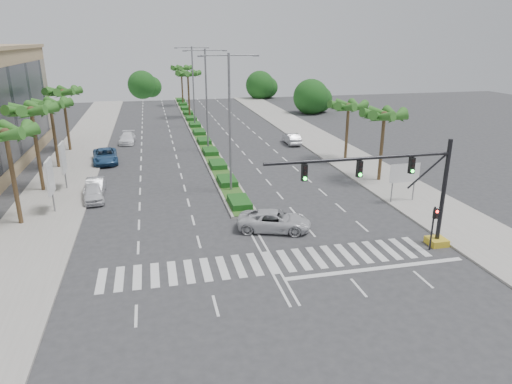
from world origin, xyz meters
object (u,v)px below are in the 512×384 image
car_parked_a (93,193)px  car_crossing (274,221)px  car_parked_b (95,187)px  car_right (292,139)px  car_parked_d (127,138)px  car_parked_c (105,156)px

car_parked_a → car_crossing: 16.38m
car_parked_b → car_crossing: car_crossing is taller
car_parked_b → car_right: 27.63m
car_parked_a → car_right: size_ratio=0.94×
car_right → car_parked_d: bearing=-13.0°
car_parked_c → car_parked_d: 9.97m
car_parked_b → car_parked_a: bearing=-89.5°
car_parked_a → car_right: bearing=29.5°
car_parked_b → car_crossing: bearing=-39.5°
car_parked_a → car_parked_d: (2.03, 22.54, -0.03)m
car_parked_a → car_parked_b: car_parked_b is taller
car_parked_a → car_parked_c: car_parked_c is taller
car_parked_a → car_crossing: bearing=-42.8°
car_parked_c → car_crossing: (13.34, -22.29, -0.05)m
car_parked_c → car_right: car_parked_c is taller
car_parked_a → car_crossing: car_crossing is taller
car_parked_d → car_right: 21.56m
car_parked_b → car_crossing: (13.34, -11.21, 0.02)m
car_crossing → car_right: 28.32m
car_parked_a → car_right: (22.91, 17.15, 0.02)m
car_parked_d → car_crossing: car_crossing is taller
car_parked_a → car_right: 28.62m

